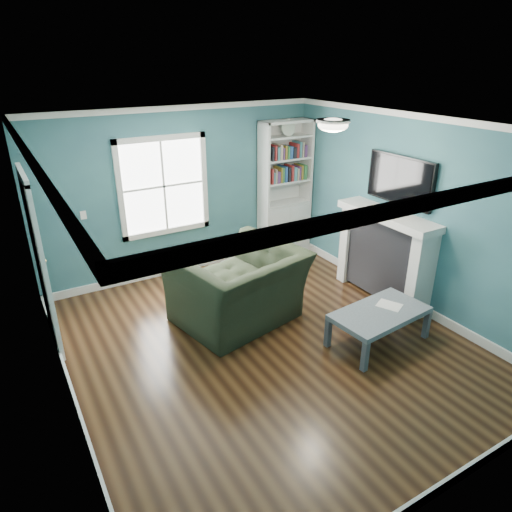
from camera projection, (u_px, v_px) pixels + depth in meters
floor at (267, 344)px, 5.60m from camera, size 5.00×5.00×0.00m
room_walls at (268, 223)px, 4.97m from camera, size 5.00×5.00×5.00m
trim at (268, 252)px, 5.11m from camera, size 4.50×5.00×2.60m
window at (164, 186)px, 6.84m from camera, size 1.40×0.06×1.50m
bookshelf at (284, 202)px, 7.87m from camera, size 0.90×0.35×2.31m
fireplace at (384, 256)px, 6.47m from camera, size 0.44×1.58×1.30m
tv at (400, 180)px, 6.09m from camera, size 0.06×1.10×0.65m
door at (40, 262)px, 5.24m from camera, size 0.12×0.98×2.17m
ceiling_fixture at (333, 124)px, 5.07m from camera, size 0.38×0.38×0.15m
light_switch at (83, 215)px, 6.38m from camera, size 0.08×0.01×0.12m
recliner at (238, 276)px, 5.84m from camera, size 1.69×1.28×1.33m
coffee_table at (380, 315)px, 5.51m from camera, size 1.25×0.76×0.43m
paper_sheet at (389, 305)px, 5.61m from camera, size 0.32×0.35×0.00m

